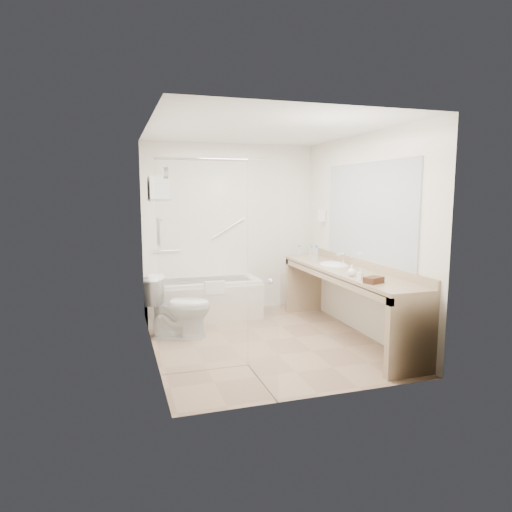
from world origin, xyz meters
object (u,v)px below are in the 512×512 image
object	(u,v)px
vanity_counter	(346,286)
amenity_basket	(374,280)
toilet	(179,307)
water_bottle_left	(312,252)
bathtub	(203,299)

from	to	relation	value
vanity_counter	amenity_basket	distance (m)	0.88
toilet	water_bottle_left	world-z (taller)	water_bottle_left
vanity_counter	water_bottle_left	xyz separation A→B (m)	(0.03, 1.12, 0.29)
bathtub	vanity_counter	distance (m)	2.09
water_bottle_left	bathtub	bearing A→B (deg)	170.09
toilet	bathtub	bearing A→B (deg)	-12.62
vanity_counter	toilet	bearing A→B (deg)	162.79
amenity_basket	water_bottle_left	xyz separation A→B (m)	(0.18, 1.95, 0.04)
bathtub	toilet	size ratio (longest dim) A/B	2.04
bathtub	vanity_counter	world-z (taller)	vanity_counter
vanity_counter	bathtub	bearing A→B (deg)	137.65
vanity_counter	amenity_basket	world-z (taller)	vanity_counter
bathtub	vanity_counter	xyz separation A→B (m)	(1.52, -1.39, 0.36)
vanity_counter	amenity_basket	size ratio (longest dim) A/B	13.82
bathtub	water_bottle_left	size ratio (longest dim) A/B	9.47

